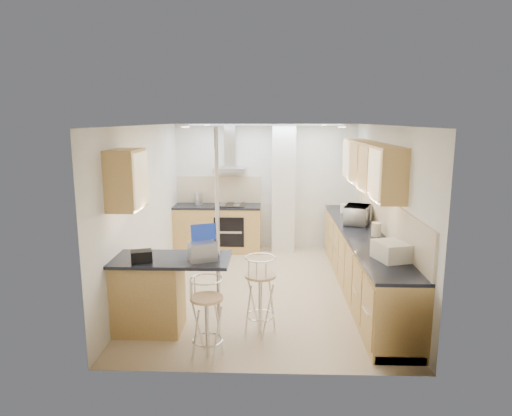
{
  "coord_description": "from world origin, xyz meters",
  "views": [
    {
      "loc": [
        0.1,
        -6.7,
        2.59
      ],
      "look_at": [
        -0.13,
        0.2,
        1.24
      ],
      "focal_mm": 32.0,
      "sensor_mm": 36.0,
      "label": 1
    }
  ],
  "objects_px": {
    "laptop": "(202,251)",
    "bar_stool_near": "(207,318)",
    "microwave": "(357,215)",
    "bar_stool_end": "(260,295)",
    "bread_bin": "(391,251)"
  },
  "relations": [
    {
      "from": "laptop",
      "to": "bread_bin",
      "type": "bearing_deg",
      "value": -18.14
    },
    {
      "from": "laptop",
      "to": "bar_stool_near",
      "type": "xyz_separation_m",
      "value": [
        0.12,
        -0.57,
        -0.58
      ]
    },
    {
      "from": "laptop",
      "to": "bar_stool_end",
      "type": "distance_m",
      "value": 0.89
    },
    {
      "from": "microwave",
      "to": "laptop",
      "type": "bearing_deg",
      "value": 152.03
    },
    {
      "from": "microwave",
      "to": "bar_stool_near",
      "type": "height_order",
      "value": "microwave"
    },
    {
      "from": "microwave",
      "to": "bread_bin",
      "type": "relative_size",
      "value": 1.29
    },
    {
      "from": "microwave",
      "to": "bar_stool_near",
      "type": "bearing_deg",
      "value": 160.59
    },
    {
      "from": "laptop",
      "to": "bar_stool_near",
      "type": "relative_size",
      "value": 0.34
    },
    {
      "from": "bar_stool_near",
      "to": "bread_bin",
      "type": "bearing_deg",
      "value": 18.07
    },
    {
      "from": "bar_stool_end",
      "to": "bread_bin",
      "type": "distance_m",
      "value": 1.66
    },
    {
      "from": "laptop",
      "to": "bar_stool_end",
      "type": "bearing_deg",
      "value": -17.06
    },
    {
      "from": "microwave",
      "to": "bar_stool_near",
      "type": "distance_m",
      "value": 3.43
    },
    {
      "from": "microwave",
      "to": "bar_stool_end",
      "type": "bearing_deg",
      "value": 161.8
    },
    {
      "from": "bar_stool_near",
      "to": "microwave",
      "type": "bearing_deg",
      "value": 51.24
    },
    {
      "from": "bread_bin",
      "to": "bar_stool_end",
      "type": "bearing_deg",
      "value": 165.88
    }
  ]
}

